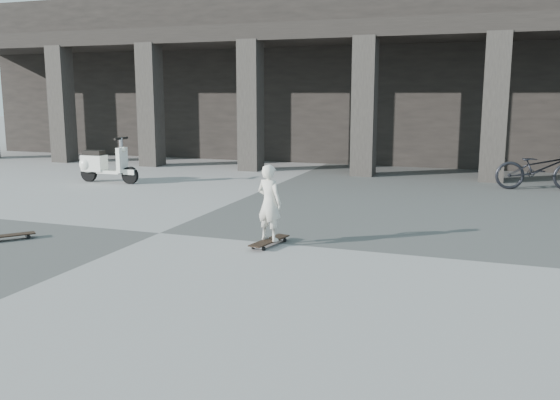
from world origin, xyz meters
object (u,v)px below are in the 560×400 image
(longboard, at_px, (269,241))
(skateboard_spare, at_px, (10,236))
(scooter, at_px, (99,164))
(child, at_px, (269,203))
(bicycle, at_px, (539,168))

(longboard, bearing_deg, skateboard_spare, 116.23)
(longboard, bearing_deg, scooter, 65.76)
(scooter, bearing_deg, skateboard_spare, -66.56)
(child, bearing_deg, skateboard_spare, 32.77)
(child, xyz_separation_m, scooter, (-6.79, 4.89, -0.20))
(longboard, bearing_deg, bicycle, -18.87)
(longboard, height_order, bicycle, bicycle)
(longboard, height_order, skateboard_spare, longboard)
(scooter, bearing_deg, child, -36.19)
(skateboard_spare, relative_size, scooter, 0.40)
(child, distance_m, bicycle, 8.65)
(longboard, bearing_deg, child, 100.34)
(child, bearing_deg, scooter, -17.71)
(child, relative_size, bicycle, 0.58)
(longboard, xyz_separation_m, skateboard_spare, (-4.14, -1.09, -0.00))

